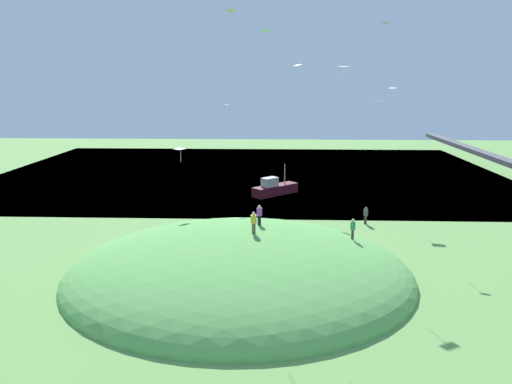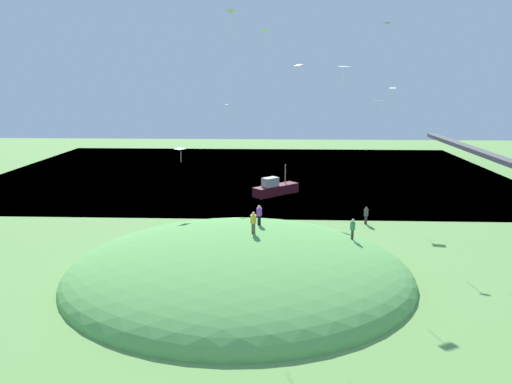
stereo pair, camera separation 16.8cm
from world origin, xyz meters
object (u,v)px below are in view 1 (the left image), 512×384
Objects in this scene: person_watching_kites at (254,220)px; person_walking_path at (366,213)px; kite_3 at (231,13)px; kite_7 at (226,106)px; boat_on_lake at (274,189)px; kite_6 at (180,149)px; kite_8 at (344,68)px; kite_5 at (266,32)px; kite_1 at (378,101)px; kite_0 at (386,23)px; person_with_child at (259,213)px; person_on_hilltop at (353,226)px; kite_2 at (392,91)px; kite_4 at (298,66)px.

person_watching_kites is 17.54m from person_walking_path.
kite_3 is 1.31× the size of kite_7.
boat_on_lake is 19.81m from kite_6.
kite_6 is 0.75× the size of kite_8.
kite_3 is at bearing 18.31° from person_walking_path.
person_watching_kites reaches higher than person_walking_path.
person_watching_kites is 15.37m from kite_5.
kite_1 is 0.90× the size of kite_7.
boat_on_lake is at bearing 169.00° from kite_3.
kite_8 is at bearing -23.33° from kite_1.
kite_0 is 25.82m from kite_6.
person_with_child is 1.23× the size of kite_0.
kite_6 is at bearing 1.35° from person_walking_path.
person_on_hilltop is 0.80× the size of kite_2.
person_with_child is at bearing 36.86° from person_walking_path.
kite_5 reaches higher than person_on_hilltop.
kite_6 is at bearing -63.55° from kite_1.
kite_7 is (-17.56, -3.78, 7.83)m from person_watching_kites.
person_with_child is 17.25m from kite_7.
kite_5 is (1.75, 2.99, -1.70)m from kite_3.
kite_7 is at bearing -85.66° from kite_0.
kite_3 is 3.86m from kite_5.
boat_on_lake is 23.77m from person_with_child.
kite_7 is (-7.11, 3.86, 3.77)m from kite_6.
kite_3 is at bearing -52.46° from kite_0.
person_with_child is at bearing -35.78° from kite_1.
person_watching_kites is at bearing -8.60° from kite_5.
person_with_child is 14.82m from kite_5.
person_on_hilltop is 1.27× the size of kite_5.
kite_3 is 1.23× the size of kite_8.
kite_0 reaches higher than person_walking_path.
kite_3 reaches higher than person_with_child.
kite_2 is at bearing 46.66° from kite_4.
kite_4 is (-17.53, 3.75, 12.31)m from person_with_child.
kite_6 is (-8.94, -15.56, 4.94)m from person_on_hilltop.
kite_2 is at bearing -44.41° from person_on_hilltop.
person_with_child is at bearing -12.07° from kite_4.
kite_7 reaches higher than person_walking_path.
person_on_hilltop is at bearing 36.10° from kite_7.
person_with_child reaches higher than person_walking_path.
kite_5 is 0.74× the size of kite_8.
kite_4 reaches higher than person_watching_kites.
kite_3 is at bearing -70.94° from kite_2.
person_watching_kites is at bearing -32.59° from kite_1.
kite_2 reaches higher than boat_on_lake.
kite_4 is at bearing 130.21° from kite_6.
kite_3 reaches higher than kite_6.
person_with_child is 0.80× the size of kite_2.
kite_1 is at bearing 179.76° from kite_0.
kite_6 is at bearing -102.15° from kite_8.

